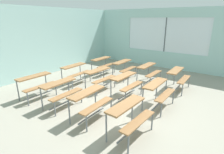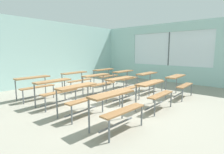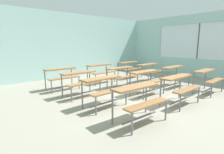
{
  "view_description": "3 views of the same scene",
  "coord_description": "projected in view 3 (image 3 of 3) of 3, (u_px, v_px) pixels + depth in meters",
  "views": [
    {
      "loc": [
        -4.14,
        -2.79,
        2.5
      ],
      "look_at": [
        0.5,
        0.6,
        0.61
      ],
      "focal_mm": 28.54,
      "sensor_mm": 36.0,
      "label": 1
    },
    {
      "loc": [
        -3.8,
        -3.3,
        1.6
      ],
      "look_at": [
        0.72,
        0.66,
        0.7
      ],
      "focal_mm": 28.0,
      "sensor_mm": 36.0,
      "label": 2
    },
    {
      "loc": [
        -3.8,
        -3.3,
        1.6
      ],
      "look_at": [
        -0.48,
        0.56,
        0.62
      ],
      "focal_mm": 28.0,
      "sensor_mm": 36.0,
      "label": 3
    }
  ],
  "objects": [
    {
      "name": "desk_bench_r2c1",
      "position": [
        122.0,
        72.0,
        6.31
      ],
      "size": [
        1.12,
        0.63,
        0.74
      ],
      "rotation": [
        0.0,
        0.0,
        -0.04
      ],
      "color": "olive",
      "rests_on": "ground"
    },
    {
      "name": "wall_right",
      "position": [
        212.0,
        47.0,
        8.02
      ],
      "size": [
        0.12,
        9.0,
        3.0
      ],
      "color": "#A8D1CC",
      "rests_on": "ground"
    },
    {
      "name": "ground",
      "position": [
        136.0,
        99.0,
        5.2
      ],
      "size": [
        10.0,
        9.0,
        0.05
      ],
      "primitive_type": "cube",
      "color": "gray"
    },
    {
      "name": "desk_bench_r3c0",
      "position": [
        62.0,
        74.0,
        6.07
      ],
      "size": [
        1.11,
        0.6,
        0.74
      ],
      "rotation": [
        0.0,
        0.0,
        -0.01
      ],
      "color": "olive",
      "rests_on": "ground"
    },
    {
      "name": "desk_bench_r0c0",
      "position": [
        139.0,
        95.0,
        3.53
      ],
      "size": [
        1.12,
        0.64,
        0.74
      ],
      "rotation": [
        0.0,
        0.0,
        -0.04
      ],
      "color": "olive",
      "rests_on": "ground"
    },
    {
      "name": "desk_bench_r3c2",
      "position": [
        130.0,
        66.0,
        8.18
      ],
      "size": [
        1.11,
        0.6,
        0.74
      ],
      "rotation": [
        0.0,
        0.0,
        -0.01
      ],
      "color": "olive",
      "rests_on": "ground"
    },
    {
      "name": "desk_bench_r0c2",
      "position": [
        208.0,
        76.0,
        5.66
      ],
      "size": [
        1.12,
        0.62,
        0.74
      ],
      "rotation": [
        0.0,
        0.0,
        0.03
      ],
      "color": "olive",
      "rests_on": "ground"
    },
    {
      "name": "desk_bench_r2c2",
      "position": [
        150.0,
        68.0,
        7.37
      ],
      "size": [
        1.11,
        0.6,
        0.74
      ],
      "rotation": [
        0.0,
        0.0,
        0.01
      ],
      "color": "olive",
      "rests_on": "ground"
    },
    {
      "name": "desk_bench_r3c1",
      "position": [
        101.0,
        69.0,
        7.16
      ],
      "size": [
        1.12,
        0.62,
        0.74
      ],
      "rotation": [
        0.0,
        0.0,
        0.03
      ],
      "color": "olive",
      "rests_on": "ground"
    },
    {
      "name": "desk_bench_r2c0",
      "position": [
        81.0,
        78.0,
        5.28
      ],
      "size": [
        1.12,
        0.62,
        0.74
      ],
      "rotation": [
        0.0,
        0.0,
        0.03
      ],
      "color": "olive",
      "rests_on": "ground"
    },
    {
      "name": "wall_back",
      "position": [
        65.0,
        46.0,
        8.26
      ],
      "size": [
        10.0,
        0.12,
        3.0
      ],
      "primitive_type": "cube",
      "color": "#A8D1CC",
      "rests_on": "ground"
    },
    {
      "name": "desk_bench_r1c2",
      "position": [
        176.0,
        71.0,
        6.54
      ],
      "size": [
        1.11,
        0.6,
        0.74
      ],
      "rotation": [
        0.0,
        0.0,
        -0.01
      ],
      "color": "olive",
      "rests_on": "ground"
    },
    {
      "name": "desk_bench_r1c0",
      "position": [
        104.0,
        85.0,
        4.41
      ],
      "size": [
        1.12,
        0.63,
        0.74
      ],
      "rotation": [
        0.0,
        0.0,
        0.04
      ],
      "color": "olive",
      "rests_on": "ground"
    },
    {
      "name": "desk_bench_r1c1",
      "position": [
        147.0,
        77.0,
        5.47
      ],
      "size": [
        1.11,
        0.61,
        0.74
      ],
      "rotation": [
        0.0,
        0.0,
        -0.02
      ],
      "color": "olive",
      "rests_on": "ground"
    },
    {
      "name": "desk_bench_r0c1",
      "position": [
        180.0,
        83.0,
        4.6
      ],
      "size": [
        1.1,
        0.6,
        0.74
      ],
      "rotation": [
        0.0,
        0.0,
        0.01
      ],
      "color": "olive",
      "rests_on": "ground"
    }
  ]
}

